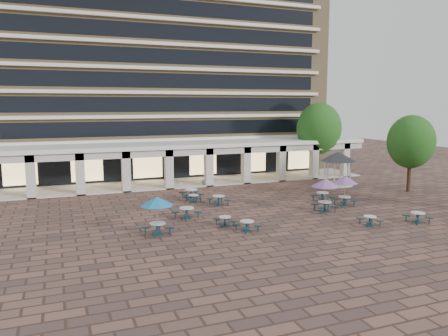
{
  "coord_description": "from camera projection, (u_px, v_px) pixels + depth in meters",
  "views": [
    {
      "loc": [
        -12.48,
        -29.8,
        8.35
      ],
      "look_at": [
        0.18,
        3.0,
        3.26
      ],
      "focal_mm": 35.0,
      "sensor_mm": 36.0,
      "label": 1
    }
  ],
  "objects": [
    {
      "name": "picnic_table_12",
      "position": [
        194.0,
        198.0,
        37.72
      ],
      "size": [
        1.53,
        1.53,
        0.65
      ],
      "rotation": [
        0.0,
        0.0,
        0.07
      ],
      "color": "#153841",
      "rests_on": "ground"
    },
    {
      "name": "picnic_table_8",
      "position": [
        187.0,
        212.0,
        32.33
      ],
      "size": [
        2.24,
        2.24,
        0.82
      ],
      "rotation": [
        0.0,
        0.0,
        0.41
      ],
      "color": "#153841",
      "rests_on": "ground"
    },
    {
      "name": "picnic_table_2",
      "position": [
        370.0,
        220.0,
        30.47
      ],
      "size": [
        1.58,
        1.58,
        0.66
      ],
      "rotation": [
        0.0,
        0.0,
        -0.09
      ],
      "color": "#153841",
      "rests_on": "ground"
    },
    {
      "name": "retail_arcade",
      "position": [
        183.0,
        156.0,
        46.39
      ],
      "size": [
        42.0,
        6.6,
        4.4
      ],
      "color": "white",
      "rests_on": "ground"
    },
    {
      "name": "picnic_table_6",
      "position": [
        325.0,
        184.0,
        34.12
      ],
      "size": [
        2.26,
        2.26,
        2.6
      ],
      "rotation": [
        0.0,
        0.0,
        -0.14
      ],
      "color": "#153841",
      "rests_on": "ground"
    },
    {
      "name": "picnic_table_1",
      "position": [
        247.0,
        225.0,
        29.04
      ],
      "size": [
        1.82,
        1.82,
        0.71
      ],
      "rotation": [
        0.0,
        0.0,
        0.22
      ],
      "color": "#153841",
      "rests_on": "ground"
    },
    {
      "name": "picnic_table_4",
      "position": [
        157.0,
        203.0,
        28.05
      ],
      "size": [
        2.16,
        2.16,
        2.5
      ],
      "rotation": [
        0.0,
        0.0,
        0.39
      ],
      "color": "#153841",
      "rests_on": "ground"
    },
    {
      "name": "planter_left",
      "position": [
        172.0,
        183.0,
        44.41
      ],
      "size": [
        1.5,
        0.79,
        1.24
      ],
      "color": "gray",
      "rests_on": "ground"
    },
    {
      "name": "apartment_building",
      "position": [
        158.0,
        71.0,
        54.86
      ],
      "size": [
        40.0,
        15.5,
        25.2
      ],
      "color": "#9D8559",
      "rests_on": "ground"
    },
    {
      "name": "gazebo",
      "position": [
        338.0,
        160.0,
        45.58
      ],
      "size": [
        3.74,
        3.74,
        3.48
      ],
      "rotation": [
        0.0,
        0.0,
        -0.31
      ],
      "color": "beige",
      "rests_on": "ground"
    },
    {
      "name": "tree_east_c",
      "position": [
        319.0,
        129.0,
        50.59
      ],
      "size": [
        5.16,
        5.16,
        8.6
      ],
      "color": "#422B1A",
      "rests_on": "ground"
    },
    {
      "name": "picnic_table_3",
      "position": [
        418.0,
        216.0,
        31.2
      ],
      "size": [
        1.68,
        1.68,
        0.74
      ],
      "rotation": [
        0.0,
        0.0,
        -0.03
      ],
      "color": "#153841",
      "rests_on": "ground"
    },
    {
      "name": "tree_east_a",
      "position": [
        411.0,
        142.0,
        41.77
      ],
      "size": [
        4.45,
        4.45,
        7.42
      ],
      "color": "#422B1A",
      "rests_on": "ground"
    },
    {
      "name": "picnic_table_10",
      "position": [
        322.0,
        196.0,
        38.09
      ],
      "size": [
        1.84,
        1.84,
        0.79
      ],
      "rotation": [
        0.0,
        0.0,
        -0.05
      ],
      "color": "#153841",
      "rests_on": "ground"
    },
    {
      "name": "picnic_table_11",
      "position": [
        345.0,
        181.0,
        36.23
      ],
      "size": [
        2.14,
        2.14,
        2.48
      ],
      "rotation": [
        0.0,
        0.0,
        -0.06
      ],
      "color": "#153841",
      "rests_on": "ground"
    },
    {
      "name": "ground",
      "position": [
        236.0,
        216.0,
        33.16
      ],
      "size": [
        120.0,
        120.0,
        0.0
      ],
      "primitive_type": "plane",
      "color": "brown",
      "rests_on": "ground"
    },
    {
      "name": "picnic_table_5",
      "position": [
        225.0,
        220.0,
        30.41
      ],
      "size": [
        1.45,
        1.45,
        0.65
      ],
      "rotation": [
        0.0,
        0.0,
        0.0
      ],
      "color": "#153841",
      "rests_on": "ground"
    },
    {
      "name": "planter_right",
      "position": [
        209.0,
        180.0,
        45.82
      ],
      "size": [
        1.5,
        0.72,
        1.27
      ],
      "color": "gray",
      "rests_on": "ground"
    },
    {
      "name": "picnic_table_9",
      "position": [
        191.0,
        193.0,
        39.1
      ],
      "size": [
        1.94,
        1.94,
        0.86
      ],
      "rotation": [
        0.0,
        0.0,
        0.01
      ],
      "color": "#153841",
      "rests_on": "ground"
    },
    {
      "name": "picnic_table_13",
      "position": [
        219.0,
        199.0,
        36.7
      ],
      "size": [
        1.88,
        1.88,
        0.8
      ],
      "rotation": [
        0.0,
        0.0,
        0.08
      ],
      "color": "#153841",
      "rests_on": "ground"
    }
  ]
}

